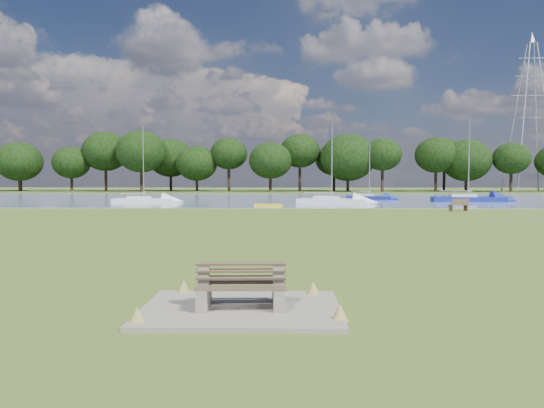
{
  "coord_description": "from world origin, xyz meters",
  "views": [
    {
      "loc": [
        0.92,
        -25.14,
        2.88
      ],
      "look_at": [
        0.38,
        -2.0,
        1.67
      ],
      "focal_mm": 35.0,
      "sensor_mm": 36.0,
      "label": 1
    }
  ],
  "objects_px": {
    "bench_pair": "(241,287)",
    "sailboat_0": "(331,199)",
    "sailboat_1": "(143,199)",
    "sailboat_2": "(369,196)",
    "kayak": "(268,205)",
    "pylon": "(531,92)",
    "riverbank_bench": "(459,205)",
    "sailboat_4": "(467,197)"
  },
  "relations": [
    {
      "from": "sailboat_2",
      "to": "sailboat_4",
      "type": "xyz_separation_m",
      "value": [
        10.16,
        -4.9,
        0.08
      ]
    },
    {
      "from": "bench_pair",
      "to": "kayak",
      "type": "xyz_separation_m",
      "value": [
        -0.59,
        38.0,
        -0.34
      ]
    },
    {
      "from": "riverbank_bench",
      "to": "sailboat_4",
      "type": "relative_size",
      "value": 0.19
    },
    {
      "from": "kayak",
      "to": "pylon",
      "type": "xyz_separation_m",
      "value": [
        44.9,
        46.0,
        17.54
      ]
    },
    {
      "from": "bench_pair",
      "to": "sailboat_0",
      "type": "relative_size",
      "value": 0.23
    },
    {
      "from": "kayak",
      "to": "sailboat_1",
      "type": "distance_m",
      "value": 15.81
    },
    {
      "from": "riverbank_bench",
      "to": "sailboat_2",
      "type": "xyz_separation_m",
      "value": [
        -4.23,
        20.25,
        -0.05
      ]
    },
    {
      "from": "kayak",
      "to": "pylon",
      "type": "distance_m",
      "value": 66.63
    },
    {
      "from": "sailboat_2",
      "to": "sailboat_4",
      "type": "relative_size",
      "value": 0.74
    },
    {
      "from": "riverbank_bench",
      "to": "kayak",
      "type": "height_order",
      "value": "riverbank_bench"
    },
    {
      "from": "sailboat_0",
      "to": "sailboat_1",
      "type": "xyz_separation_m",
      "value": [
        -20.14,
        1.72,
        -0.06
      ]
    },
    {
      "from": "sailboat_2",
      "to": "sailboat_1",
      "type": "bearing_deg",
      "value": -143.51
    },
    {
      "from": "sailboat_1",
      "to": "sailboat_2",
      "type": "xyz_separation_m",
      "value": [
        25.51,
        7.38,
        0.02
      ]
    },
    {
      "from": "bench_pair",
      "to": "riverbank_bench",
      "type": "xyz_separation_m",
      "value": [
        15.36,
        32.87,
        -0.0
      ]
    },
    {
      "from": "bench_pair",
      "to": "sailboat_1",
      "type": "relative_size",
      "value": 0.24
    },
    {
      "from": "pylon",
      "to": "sailboat_2",
      "type": "height_order",
      "value": "pylon"
    },
    {
      "from": "sailboat_0",
      "to": "sailboat_4",
      "type": "distance_m",
      "value": 16.09
    },
    {
      "from": "sailboat_4",
      "to": "kayak",
      "type": "bearing_deg",
      "value": -151.71
    },
    {
      "from": "kayak",
      "to": "sailboat_4",
      "type": "xyz_separation_m",
      "value": [
        21.89,
        10.22,
        0.37
      ]
    },
    {
      "from": "sailboat_0",
      "to": "sailboat_4",
      "type": "bearing_deg",
      "value": 31.45
    },
    {
      "from": "riverbank_bench",
      "to": "sailboat_1",
      "type": "distance_m",
      "value": 32.41
    },
    {
      "from": "kayak",
      "to": "sailboat_4",
      "type": "distance_m",
      "value": 24.16
    },
    {
      "from": "riverbank_bench",
      "to": "sailboat_2",
      "type": "distance_m",
      "value": 20.69
    },
    {
      "from": "sailboat_1",
      "to": "sailboat_2",
      "type": "distance_m",
      "value": 26.56
    },
    {
      "from": "kayak",
      "to": "sailboat_0",
      "type": "bearing_deg",
      "value": 65.74
    },
    {
      "from": "kayak",
      "to": "sailboat_2",
      "type": "xyz_separation_m",
      "value": [
        11.73,
        15.12,
        0.28
      ]
    },
    {
      "from": "bench_pair",
      "to": "sailboat_0",
      "type": "xyz_separation_m",
      "value": [
        5.76,
        44.02,
        -0.01
      ]
    },
    {
      "from": "bench_pair",
      "to": "pylon",
      "type": "bearing_deg",
      "value": 59.5
    },
    {
      "from": "riverbank_bench",
      "to": "kayak",
      "type": "bearing_deg",
      "value": 143.75
    },
    {
      "from": "pylon",
      "to": "sailboat_0",
      "type": "relative_size",
      "value": 3.34
    },
    {
      "from": "riverbank_bench",
      "to": "kayak",
      "type": "xyz_separation_m",
      "value": [
        -15.96,
        5.13,
        -0.33
      ]
    },
    {
      "from": "sailboat_0",
      "to": "sailboat_2",
      "type": "height_order",
      "value": "sailboat_0"
    },
    {
      "from": "bench_pair",
      "to": "sailboat_1",
      "type": "xyz_separation_m",
      "value": [
        -14.38,
        45.75,
        -0.07
      ]
    },
    {
      "from": "sailboat_1",
      "to": "sailboat_4",
      "type": "distance_m",
      "value": 35.76
    },
    {
      "from": "pylon",
      "to": "sailboat_4",
      "type": "bearing_deg",
      "value": -122.75
    },
    {
      "from": "bench_pair",
      "to": "sailboat_0",
      "type": "distance_m",
      "value": 44.4
    },
    {
      "from": "riverbank_bench",
      "to": "sailboat_0",
      "type": "xyz_separation_m",
      "value": [
        -9.6,
        11.16,
        -0.01
      ]
    },
    {
      "from": "pylon",
      "to": "sailboat_2",
      "type": "xyz_separation_m",
      "value": [
        -33.17,
        -30.88,
        -17.25
      ]
    },
    {
      "from": "kayak",
      "to": "sailboat_2",
      "type": "distance_m",
      "value": 19.14
    },
    {
      "from": "bench_pair",
      "to": "riverbank_bench",
      "type": "bearing_deg",
      "value": 62.26
    },
    {
      "from": "sailboat_0",
      "to": "sailboat_2",
      "type": "distance_m",
      "value": 10.57
    },
    {
      "from": "kayak",
      "to": "sailboat_4",
      "type": "bearing_deg",
      "value": 47.3
    }
  ]
}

